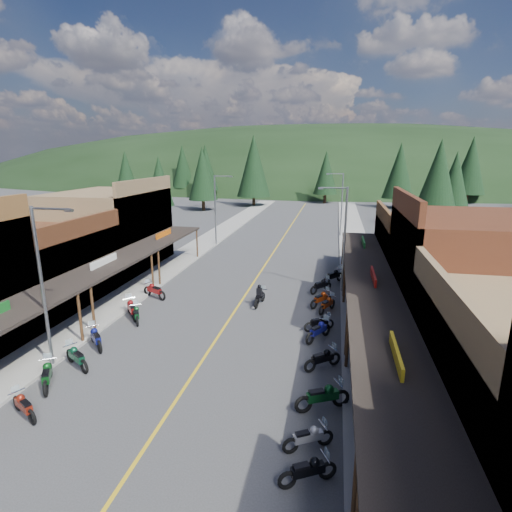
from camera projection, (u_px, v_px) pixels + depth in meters
The scene contains 44 objects.
ground at pixel (224, 328), 24.21m from camera, with size 220.00×220.00×0.00m, color #38383A.
centerline at pixel (274, 252), 43.21m from camera, with size 0.15×90.00×0.01m, color gold.
sidewalk_west at pixel (197, 248), 44.84m from camera, with size 3.40×94.00×0.15m, color gray.
sidewalk_east at pixel (356, 255), 41.55m from camera, with size 3.40×94.00×0.15m, color gray.
shop_west_2 at pixel (39, 268), 27.80m from camera, with size 10.90×9.00×6.20m.
shop_west_3 at pixel (112, 230), 36.68m from camera, with size 10.90×10.20×8.20m.
shop_east_2 at pixel (468, 278), 22.35m from camera, with size 10.90×9.00×8.20m.
shop_east_3 at pixel (428, 254), 31.72m from camera, with size 10.90×10.20×6.20m.
streetlight_0 at pixel (44, 281), 18.72m from camera, with size 2.16×0.18×8.00m.
streetlight_1 at pixel (216, 207), 45.33m from camera, with size 2.16×0.18×8.00m.
streetlight_2 at pixel (343, 235), 29.39m from camera, with size 2.16×0.18×8.00m.
streetlight_3 at pixel (341, 202), 50.30m from camera, with size 2.16×0.18×8.00m.
ridge_hill at pixel (320, 182), 152.50m from camera, with size 310.00×140.00×60.00m, color black.
pine_0 at pixel (126, 172), 89.09m from camera, with size 5.04×5.04×11.00m.
pine_1 at pixel (206, 168), 93.48m from camera, with size 5.88×5.88×12.50m.
pine_2 at pixel (254, 166), 79.24m from camera, with size 6.72×6.72×14.00m.
pine_3 at pixel (326, 173), 84.57m from camera, with size 5.04×5.04×11.00m.
pine_4 at pixel (399, 171), 76.03m from camera, with size 5.88×5.88×12.50m.
pine_5 at pixel (471, 165), 84.22m from camera, with size 6.72×6.72×14.00m.
pine_7 at pixel (183, 167), 100.69m from camera, with size 5.88×5.88×12.50m.
pine_8 at pixel (159, 181), 64.90m from camera, with size 4.48×4.48×10.00m.
pine_9 at pixel (455, 180), 60.86m from camera, with size 4.93×4.93×10.80m.
pine_10 at pixel (202, 174), 73.45m from camera, with size 5.38×5.38×11.60m.
pine_11 at pixel (438, 177), 54.76m from camera, with size 5.82×5.82×12.40m.
bike_west_3 at pixel (24, 405), 15.88m from camera, with size 0.66×1.98×1.13m, color maroon, non-canonical shape.
bike_west_4 at pixel (47, 374), 17.98m from camera, with size 0.74×2.23×1.28m, color #0D4517, non-canonical shape.
bike_west_5 at pixel (76, 356), 19.58m from camera, with size 0.73×2.20×1.26m, color #0C4027, non-canonical shape.
bike_west_6 at pixel (96, 337), 21.66m from camera, with size 0.73×2.20×1.26m, color navy, non-canonical shape.
bike_west_7 at pixel (137, 313), 25.00m from camera, with size 0.67×2.00×1.14m, color #0C3F1A, non-canonical shape.
bike_west_8 at pixel (132, 308), 25.65m from camera, with size 0.78×2.34×1.34m, color maroon, non-canonical shape.
bike_west_9 at pixel (154, 290), 29.12m from camera, with size 0.76×2.27×1.29m, color maroon, non-canonical shape.
bike_east_3 at pixel (308, 469), 12.64m from camera, with size 0.65×1.96×1.12m, color black, non-canonical shape.
bike_east_4 at pixel (308, 436), 14.14m from camera, with size 0.63×1.90×1.09m, color #A5A4A9, non-canonical shape.
bike_east_5 at pixel (323, 395), 16.33m from camera, with size 0.78×2.35×1.34m, color #0C4019, non-canonical shape.
bike_east_6 at pixel (323, 358), 19.50m from camera, with size 0.69×2.08×1.19m, color black, non-canonical shape.
bike_east_7 at pixel (318, 330), 22.52m from camera, with size 0.74×2.21×1.26m, color navy, non-canonical shape.
bike_east_8 at pixel (319, 322), 23.78m from camera, with size 0.63×1.89×1.08m, color black, non-canonical shape.
bike_east_9 at pixel (327, 304), 26.59m from camera, with size 0.68×2.05×1.17m, color #A5350B, non-canonical shape.
bike_east_10 at pixel (321, 298), 27.55m from camera, with size 0.71×2.14×1.22m, color #A9340C, non-canonical shape.
bike_east_11 at pixel (321, 285), 30.31m from camera, with size 0.71×2.13×1.22m, color black, non-canonical shape.
bike_east_12 at pixel (334, 275), 32.54m from camera, with size 0.77×2.31×1.32m, color black, non-canonical shape.
rider_on_bike at pixel (260, 297), 27.76m from camera, with size 0.97×2.17×1.60m.
pedestrian_east_a at pixel (375, 354), 18.89m from camera, with size 0.67×0.44×1.85m, color #282234.
pedestrian_east_b at pixel (347, 275), 31.65m from camera, with size 0.80×0.46×1.65m, color brown.
Camera 1 is at (6.30, -21.56, 10.25)m, focal length 28.00 mm.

